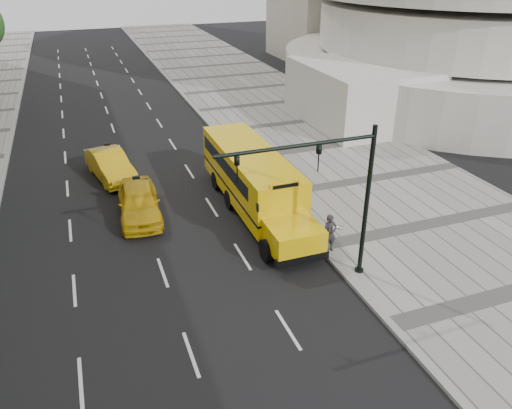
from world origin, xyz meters
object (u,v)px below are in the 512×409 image
object	(u,v)px
taxi_far	(110,165)
pedestrian	(330,233)
school_bus	(252,176)
traffic_signal	(336,190)
taxi_near	(139,202)

from	to	relation	value
taxi_far	pedestrian	distance (m)	14.22
school_bus	taxi_far	distance (m)	9.13
pedestrian	taxi_far	bearing A→B (deg)	128.92
school_bus	traffic_signal	distance (m)	7.56
taxi_near	taxi_far	world-z (taller)	taxi_near
school_bus	taxi_near	world-z (taller)	school_bus
school_bus	taxi_near	size ratio (longest dim) A/B	2.36
traffic_signal	taxi_far	bearing A→B (deg)	118.01
taxi_far	traffic_signal	size ratio (longest dim) A/B	0.77
taxi_near	traffic_signal	world-z (taller)	traffic_signal
taxi_near	traffic_signal	bearing A→B (deg)	-47.75
school_bus	taxi_near	xyz separation A→B (m)	(-5.63, 0.93, -0.93)
pedestrian	traffic_signal	size ratio (longest dim) A/B	0.27
taxi_near	traffic_signal	size ratio (longest dim) A/B	0.77
pedestrian	traffic_signal	bearing A→B (deg)	-113.49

